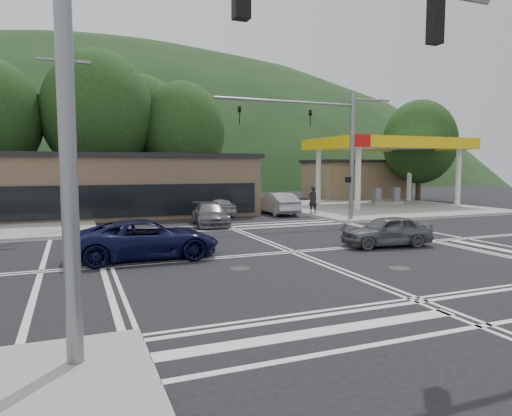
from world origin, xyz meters
name	(u,v)px	position (x,y,z in m)	size (l,w,h in m)	color
ground	(293,252)	(0.00, 0.00, 0.00)	(120.00, 120.00, 0.00)	black
sidewalk_ne	(374,207)	(15.00, 15.00, 0.07)	(16.00, 16.00, 0.15)	gray
gas_station_canopy	(387,147)	(16.99, 15.99, 5.04)	(12.32, 8.34, 5.75)	silver
convenience_store	(356,181)	(20.00, 25.00, 1.90)	(10.00, 6.00, 3.80)	#846B4F
commercial_row	(75,188)	(-8.00, 17.00, 2.00)	(24.00, 8.00, 4.00)	brown
hill_north	(112,182)	(0.00, 90.00, 0.00)	(252.00, 126.00, 140.00)	#1B3518
tree_n_b	(98,113)	(-6.00, 24.00, 7.79)	(9.00, 9.00, 12.98)	#382619
tree_n_c	(182,132)	(1.00, 24.00, 6.49)	(7.60, 7.60, 10.87)	#382619
tree_n_e	(141,127)	(-2.00, 28.00, 7.14)	(8.40, 8.40, 11.98)	#382619
tree_ne	(420,142)	(24.00, 20.00, 5.84)	(7.20, 7.20, 9.99)	#382619
streetlight_nw	(64,134)	(-8.44, 9.00, 5.05)	(2.50, 0.25, 9.00)	slate
signal_mast_ne	(335,140)	(6.95, 8.20, 5.07)	(11.65, 0.30, 8.00)	slate
signal_mast_sw	(177,69)	(-6.39, -8.20, 5.12)	(9.14, 0.28, 8.00)	slate
car_blue_west	(147,239)	(-5.64, 0.84, 0.74)	(2.45, 5.31, 1.48)	#0B0E33
car_grey_center	(386,231)	(4.34, -0.30, 0.66)	(1.57, 3.90, 1.33)	#535658
car_queue_a	(277,203)	(5.50, 13.50, 0.78)	(1.65, 4.72, 1.56)	#A1A3A8
car_queue_b	(215,206)	(1.00, 14.00, 0.70)	(1.66, 4.12, 1.40)	#B2B3AE
car_northbound	(210,214)	(-0.76, 9.24, 0.65)	(1.82, 4.48, 1.30)	#5B5D5F
pedestrian	(313,200)	(7.50, 11.88, 1.10)	(0.69, 0.45, 1.89)	black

